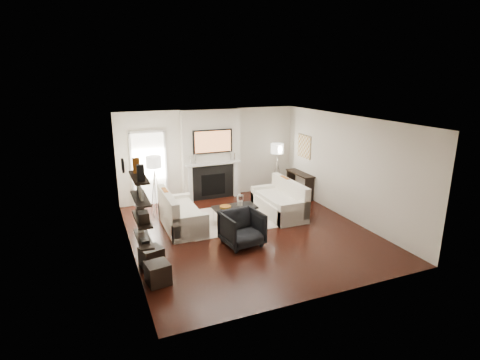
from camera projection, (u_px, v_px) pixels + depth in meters
name	position (u px, v px, depth m)	size (l,w,h in m)	color
room_envelope	(250.00, 178.00, 8.70)	(6.00, 6.00, 6.00)	black
chimney_breast	(211.00, 155.00, 11.26)	(1.80, 0.25, 2.70)	silver
fireplace_surround	(213.00, 182.00, 11.36)	(1.30, 0.02, 1.04)	black
firebox	(213.00, 185.00, 11.37)	(0.75, 0.02, 0.65)	black
mantel_pilaster_l	(190.00, 184.00, 11.06)	(0.12, 0.08, 1.10)	white
mantel_pilaster_r	(236.00, 179.00, 11.59)	(0.12, 0.08, 1.10)	white
mantel_shelf	(213.00, 163.00, 11.15)	(1.70, 0.18, 0.07)	white
tv_body	(213.00, 141.00, 11.00)	(1.20, 0.06, 0.70)	black
tv_screen	(213.00, 142.00, 10.97)	(1.10, 0.01, 0.62)	#BF723F
candlestick_l_tall	(195.00, 159.00, 10.91)	(0.04, 0.04, 0.30)	silver
candlestick_l_short	(191.00, 160.00, 10.87)	(0.04, 0.04, 0.24)	silver
candlestick_r_tall	(230.00, 156.00, 11.31)	(0.04, 0.04, 0.30)	silver
candlestick_r_short	(234.00, 156.00, 11.37)	(0.04, 0.04, 0.24)	silver
hallway_panel	(149.00, 169.00, 10.75)	(0.90, 0.02, 2.10)	white
door_trim_l	(132.00, 171.00, 10.56)	(0.06, 0.06, 2.16)	white
door_trim_r	(166.00, 168.00, 10.91)	(0.06, 0.06, 2.16)	white
door_trim_top	(147.00, 132.00, 10.44)	(1.02, 0.06, 0.06)	white
rug	(232.00, 218.00, 9.89)	(2.60, 2.00, 0.01)	beige
loveseat_left_base	(182.00, 219.00, 9.27)	(0.85, 1.80, 0.42)	white
loveseat_left_back	(168.00, 209.00, 9.06)	(0.18, 1.80, 0.80)	white
loveseat_left_arm_n	(191.00, 228.00, 8.53)	(0.85, 0.18, 0.60)	white
loveseat_left_arm_s	(175.00, 206.00, 9.97)	(0.85, 0.18, 0.60)	white
loveseat_left_cushion	(184.00, 209.00, 9.22)	(0.63, 1.44, 0.10)	white
pillow_left_orange	(165.00, 198.00, 9.27)	(0.10, 0.42, 0.42)	#9C4F13
pillow_left_charcoal	(170.00, 206.00, 8.74)	(0.10, 0.40, 0.40)	black
loveseat_right_base	(278.00, 207.00, 10.14)	(0.85, 1.80, 0.42)	white
loveseat_right_back	(290.00, 195.00, 10.18)	(0.18, 1.80, 0.80)	white
loveseat_right_arm_n	(294.00, 214.00, 9.40)	(0.85, 0.18, 0.60)	white
loveseat_right_arm_s	(265.00, 195.00, 10.84)	(0.85, 0.18, 0.60)	white
loveseat_right_cushion	(277.00, 198.00, 10.05)	(0.63, 1.44, 0.10)	white
pillow_right_orange	(285.00, 184.00, 10.39)	(0.10, 0.42, 0.42)	#9C4F13
pillow_right_charcoal	(296.00, 191.00, 9.86)	(0.10, 0.40, 0.40)	black
coffee_table	(235.00, 207.00, 9.57)	(1.10, 0.55, 0.04)	black
coffee_leg_nw	(219.00, 221.00, 9.25)	(0.02, 0.02, 0.38)	silver
coffee_leg_ne	(256.00, 215.00, 9.62)	(0.02, 0.02, 0.38)	silver
coffee_leg_sw	(213.00, 215.00, 9.64)	(0.02, 0.02, 0.38)	silver
coffee_leg_se	(249.00, 210.00, 10.01)	(0.02, 0.02, 0.38)	silver
hurricane_glass	(240.00, 201.00, 9.58)	(0.17, 0.17, 0.30)	white
hurricane_candle	(240.00, 203.00, 9.60)	(0.09, 0.09, 0.13)	white
copper_bowl	(225.00, 207.00, 9.47)	(0.28, 0.28, 0.05)	#B7731E
armchair	(242.00, 227.00, 8.28)	(0.82, 0.77, 0.85)	black
lamp_left_post	(156.00, 193.00, 10.10)	(0.02, 0.02, 1.20)	silver
lamp_left_shade	(154.00, 162.00, 9.87)	(0.40, 0.40, 0.30)	white
lamp_left_leg_a	(160.00, 192.00, 10.14)	(0.02, 0.02, 1.25)	silver
lamp_left_leg_b	(153.00, 192.00, 10.17)	(0.02, 0.02, 1.25)	silver
lamp_left_leg_c	(154.00, 194.00, 10.00)	(0.02, 0.02, 1.25)	silver
lamp_right_post	(277.00, 175.00, 11.90)	(0.02, 0.02, 1.20)	silver
lamp_right_shade	(277.00, 149.00, 11.67)	(0.40, 0.40, 0.30)	white
lamp_right_leg_a	(280.00, 174.00, 11.94)	(0.02, 0.02, 1.25)	silver
lamp_right_leg_b	(274.00, 174.00, 11.96)	(0.02, 0.02, 1.25)	silver
lamp_right_leg_c	(276.00, 176.00, 11.79)	(0.02, 0.02, 1.25)	silver
console_top	(300.00, 173.00, 11.55)	(0.35, 1.20, 0.04)	black
console_leg_n	(309.00, 190.00, 11.16)	(0.30, 0.04, 0.71)	black
console_leg_s	(291.00, 181.00, 12.14)	(0.30, 0.04, 0.71)	black
wall_art	(304.00, 146.00, 11.47)	(0.03, 0.70, 0.70)	tan
shelf_bottom	(144.00, 239.00, 7.02)	(0.25, 1.00, 0.04)	black
shelf_lower	(142.00, 219.00, 6.91)	(0.25, 1.00, 0.04)	black
shelf_upper	(140.00, 198.00, 6.81)	(0.25, 1.00, 0.04)	black
shelf_top	(139.00, 177.00, 6.70)	(0.25, 1.00, 0.04)	black
decor_magfile_a	(141.00, 173.00, 6.38)	(0.12, 0.10, 0.28)	black
decor_magfile_b	(136.00, 165.00, 6.89)	(0.12, 0.10, 0.28)	#9C4F13
decor_frame_a	(141.00, 193.00, 6.71)	(0.04, 0.30, 0.22)	white
decor_frame_b	(138.00, 189.00, 6.97)	(0.04, 0.22, 0.18)	black
decor_wine_rack	(143.00, 217.00, 6.67)	(0.18, 0.25, 0.20)	black
decor_box_small	(140.00, 211.00, 7.11)	(0.15, 0.12, 0.12)	black
decor_books	(145.00, 240.00, 6.85)	(0.14, 0.20, 0.05)	black
decor_box_tall	(141.00, 227.00, 7.28)	(0.10, 0.10, 0.18)	white
clock_rim	(123.00, 166.00, 8.40)	(0.34, 0.34, 0.04)	black
clock_face	(124.00, 166.00, 8.41)	(0.29, 0.29, 0.01)	white
ottoman_near	(152.00, 257.00, 7.38)	(0.40, 0.40, 0.40)	black
ottoman_far	(158.00, 273.00, 6.78)	(0.40, 0.40, 0.40)	black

